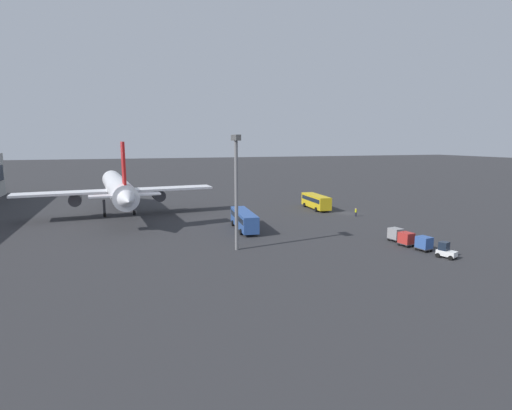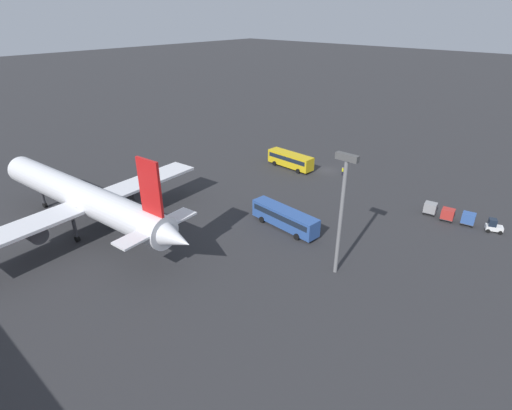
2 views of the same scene
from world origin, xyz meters
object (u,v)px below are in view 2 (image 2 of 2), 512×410
Objects in this scene: cargo_cart_red at (448,214)px; baggage_tug at (493,226)px; cargo_cart_blue at (468,218)px; worker_person at (343,171)px; airplane at (83,198)px; shuttle_bus_far at (285,217)px; cargo_cart_grey at (430,208)px; shuttle_bus_near at (290,159)px.

baggage_tug is at bearing -170.18° from cargo_cart_red.
cargo_cart_blue is 3.02m from cargo_cart_red.
cargo_cart_blue is (-25.91, 5.22, 0.32)m from worker_person.
cargo_cart_red is at bearing -139.59° from airplane.
shuttle_bus_far reaches higher than cargo_cart_blue.
airplane is at bearing 43.86° from cargo_cart_blue.
worker_person is at bearing -15.37° from cargo_cart_grey.
cargo_cart_grey is at bearing 164.63° from worker_person.
airplane is 59.63m from cargo_cart_blue.
shuttle_bus_far reaches higher than worker_person.
baggage_tug is at bearing -178.76° from shuttle_bus_near.
airplane is 49.65m from worker_person.
baggage_tug is (-46.43, -41.66, -4.79)m from airplane.
cargo_cart_blue is 5.90m from cargo_cart_grey.
cargo_cart_grey is (2.94, -0.38, 0.00)m from cargo_cart_red.
worker_person is at bearing -11.38° from cargo_cart_blue.
shuttle_bus_near is 26.69m from shuttle_bus_far.
shuttle_bus_far is at bearing 47.17° from cargo_cart_red.
shuttle_bus_near is 33.77m from cargo_cart_red.
baggage_tug reaches higher than cargo_cart_red.
shuttle_bus_near is 3.97× the size of baggage_tug.
cargo_cart_grey reaches higher than worker_person.
airplane reaches higher than worker_person.
cargo_cart_grey is at bearing 2.81° from cargo_cart_blue.
shuttle_bus_far is 5.44× the size of cargo_cart_grey.
baggage_tug is 1.57× the size of worker_person.
shuttle_bus_near is at bearing -2.29° from cargo_cart_blue.
baggage_tug is at bearing -172.62° from cargo_cart_blue.
shuttle_bus_far reaches higher than baggage_tug.
cargo_cart_blue is at bearing -131.75° from shuttle_bus_far.
worker_person is (29.47, -4.75, -0.07)m from baggage_tug.
shuttle_bus_far is 26.69m from cargo_cart_red.
shuttle_bus_near reaches higher than cargo_cart_red.
baggage_tug is 1.22× the size of cargo_cart_grey.
shuttle_bus_near is 36.67m from cargo_cart_blue.
shuttle_bus_far is at bearing -141.12° from airplane.
worker_person is 0.78× the size of cargo_cart_blue.
shuttle_bus_near is 11.42m from worker_person.
shuttle_bus_near reaches higher than cargo_cart_blue.
airplane is at bearing 19.59° from baggage_tug.
shuttle_bus_near reaches higher than cargo_cart_grey.
cargo_cart_grey is at bearing 179.40° from shuttle_bus_near.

